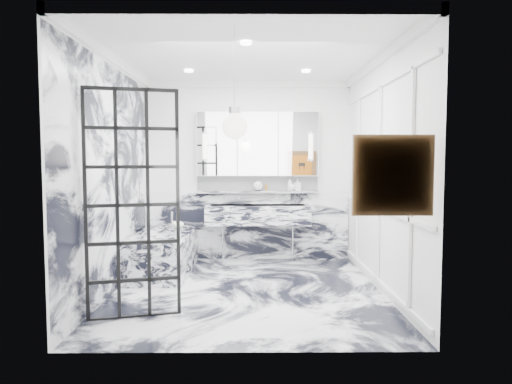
{
  "coord_description": "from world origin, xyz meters",
  "views": [
    {
      "loc": [
        0.07,
        -5.42,
        1.57
      ],
      "look_at": [
        0.11,
        0.5,
        1.15
      ],
      "focal_mm": 32.0,
      "sensor_mm": 36.0,
      "label": 1
    }
  ],
  "objects_px": {
    "crittall_door": "(133,205)",
    "bathtub": "(164,253)",
    "mirror_cabinet": "(258,144)",
    "trough_sink": "(258,215)"
  },
  "relations": [
    {
      "from": "crittall_door",
      "to": "mirror_cabinet",
      "type": "bearing_deg",
      "value": 50.78
    },
    {
      "from": "crittall_door",
      "to": "bathtub",
      "type": "bearing_deg",
      "value": 78.03
    },
    {
      "from": "crittall_door",
      "to": "mirror_cabinet",
      "type": "relative_size",
      "value": 1.19
    },
    {
      "from": "mirror_cabinet",
      "to": "trough_sink",
      "type": "bearing_deg",
      "value": -90.0
    },
    {
      "from": "trough_sink",
      "to": "bathtub",
      "type": "xyz_separation_m",
      "value": [
        -1.33,
        -0.66,
        -0.45
      ]
    },
    {
      "from": "trough_sink",
      "to": "bathtub",
      "type": "bearing_deg",
      "value": -153.52
    },
    {
      "from": "bathtub",
      "to": "mirror_cabinet",
      "type": "bearing_deg",
      "value": 32.06
    },
    {
      "from": "mirror_cabinet",
      "to": "bathtub",
      "type": "xyz_separation_m",
      "value": [
        -1.32,
        -0.83,
        -1.54
      ]
    },
    {
      "from": "trough_sink",
      "to": "mirror_cabinet",
      "type": "xyz_separation_m",
      "value": [
        -0.0,
        0.17,
        1.09
      ]
    },
    {
      "from": "trough_sink",
      "to": "crittall_door",
      "type": "bearing_deg",
      "value": -116.81
    }
  ]
}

